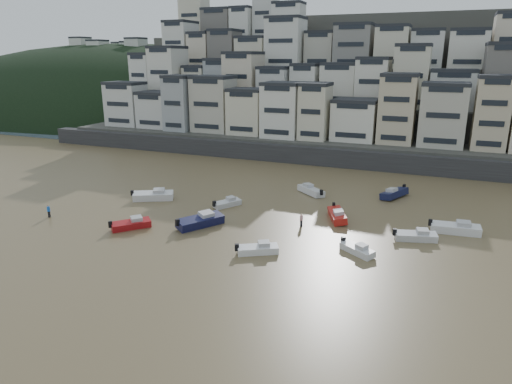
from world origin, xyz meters
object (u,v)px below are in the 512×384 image
at_px(boat_h, 311,189).
at_px(boat_i, 394,192).
at_px(boat_j, 131,223).
at_px(boat_f, 227,202).
at_px(boat_d, 416,235).
at_px(person_blue, 49,211).
at_px(person_pink, 301,220).
at_px(boat_k, 153,194).
at_px(boat_a, 258,248).
at_px(boat_c, 200,220).
at_px(boat_g, 456,227).
at_px(boat_b, 357,248).
at_px(boat_e, 337,214).

distance_m(boat_h, boat_i, 12.68).
distance_m(boat_h, boat_j, 28.56).
relative_size(boat_f, boat_i, 0.76).
distance_m(boat_d, person_blue, 47.28).
distance_m(boat_i, person_pink, 19.80).
distance_m(boat_d, boat_f, 26.16).
distance_m(boat_k, person_pink, 23.93).
height_order(boat_i, boat_j, boat_i).
bearing_deg(boat_h, boat_d, 179.99).
distance_m(boat_a, person_blue, 30.41).
bearing_deg(boat_f, boat_c, -147.41).
distance_m(boat_j, boat_k, 11.87).
height_order(boat_i, person_pink, person_pink).
distance_m(boat_g, boat_h, 22.82).
bearing_deg(boat_g, person_blue, -169.87).
bearing_deg(boat_g, boat_h, 150.10).
xyz_separation_m(boat_j, person_pink, (19.54, 8.84, 0.15)).
bearing_deg(boat_k, boat_b, -41.93).
bearing_deg(person_blue, boat_i, 32.63).
relative_size(boat_f, boat_k, 0.71).
xyz_separation_m(boat_f, boat_h, (9.46, 10.58, 0.16)).
bearing_deg(boat_a, boat_b, -8.00).
bearing_deg(boat_b, boat_k, -159.96).
relative_size(boat_h, person_blue, 3.31).
height_order(boat_b, boat_j, boat_j).
bearing_deg(boat_i, boat_a, 0.96).
xyz_separation_m(boat_b, boat_g, (10.01, 10.64, 0.22)).
distance_m(boat_h, boat_k, 24.27).
bearing_deg(boat_a, boat_h, 61.58).
relative_size(boat_f, boat_j, 0.88).
height_order(boat_f, boat_j, boat_j).
bearing_deg(boat_e, boat_f, -110.90).
xyz_separation_m(boat_c, person_pink, (11.86, 4.88, -0.05)).
distance_m(boat_a, boat_e, 15.08).
xyz_separation_m(boat_b, boat_h, (-10.84, 19.93, 0.16)).
bearing_deg(boat_c, boat_e, -28.76).
distance_m(boat_b, boat_e, 10.81).
bearing_deg(boat_f, boat_a, -112.53).
relative_size(boat_b, boat_d, 0.89).
xyz_separation_m(boat_b, person_pink, (-8.10, 5.67, 0.24)).
relative_size(boat_d, boat_e, 0.88).
relative_size(boat_b, boat_i, 0.76).
bearing_deg(boat_h, boat_j, 93.40).
bearing_deg(boat_c, boat_i, -13.00).
relative_size(boat_a, boat_i, 0.80).
relative_size(boat_e, person_blue, 3.39).
distance_m(boat_b, boat_h, 22.69).
relative_size(boat_e, person_pink, 3.39).
relative_size(boat_d, boat_f, 1.12).
bearing_deg(boat_e, boat_h, -170.25).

